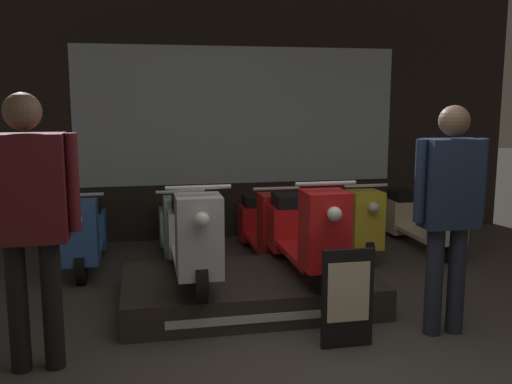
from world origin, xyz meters
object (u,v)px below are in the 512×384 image
Objects in this scene: person_left_browsing at (29,207)px; person_right_browsing at (450,202)px; scooter_backrow_0 at (86,234)px; scooter_display_left at (192,238)px; price_sign_board at (347,298)px; scooter_backrow_3 at (346,222)px; scooter_backrow_4 at (423,218)px; scooter_backrow_2 at (264,226)px; scooter_display_right at (304,232)px; scooter_backrow_1 at (178,230)px.

person_left_browsing reaches higher than person_right_browsing.
scooter_backrow_0 is 0.93× the size of person_right_browsing.
price_sign_board is (1.01, -0.97, -0.26)m from scooter_display_left.
scooter_backrow_3 is 0.88× the size of person_left_browsing.
person_right_browsing is (2.92, -0.00, -0.08)m from person_left_browsing.
scooter_backrow_4 is (0.96, 0.00, 0.00)m from scooter_backrow_3.
scooter_backrow_3 and scooter_backrow_4 have the same top height.
scooter_backrow_2 reaches higher than price_sign_board.
person_right_browsing is (0.85, -0.88, 0.39)m from scooter_display_right.
scooter_backrow_0 is 0.96m from scooter_backrow_1.
person_left_browsing is at bearing -142.17° from scooter_backrow_3.
scooter_display_right is at bearing -88.76° from scooter_backrow_2.
scooter_backrow_1 is at bearing 180.00° from scooter_backrow_2.
scooter_backrow_1 is (-1.00, 1.46, -0.26)m from scooter_display_right.
price_sign_board is (0.04, -0.97, -0.26)m from scooter_display_right.
person_left_browsing is at bearing 177.53° from price_sign_board.
scooter_backrow_1 is (0.96, 0.00, 0.00)m from scooter_backrow_0.
scooter_backrow_0 is 3.86m from scooter_backrow_4.
scooter_backrow_4 is 3.06m from price_sign_board.
scooter_backrow_1 is (-0.03, 1.46, -0.26)m from scooter_display_left.
scooter_backrow_1 is 0.96m from scooter_backrow_2.
scooter_display_left reaches higher than price_sign_board.
scooter_backrow_0 and scooter_backrow_3 have the same top height.
scooter_display_left is 2.21× the size of price_sign_board.
scooter_backrow_3 is at bearing 69.78° from price_sign_board.
scooter_backrow_4 is (1.93, 0.00, 0.00)m from scooter_backrow_2.
scooter_backrow_3 is (1.90, 1.46, -0.26)m from scooter_display_left.
scooter_backrow_3 is 0.96m from scooter_backrow_4.
scooter_backrow_4 is 2.21× the size of price_sign_board.
scooter_display_right is at bearing 134.04° from person_right_browsing.
scooter_backrow_0 is 1.00× the size of scooter_backrow_1.
scooter_backrow_4 is at bearing 65.84° from person_right_browsing.
person_right_browsing reaches higher than scooter_backrow_2.
person_left_browsing is at bearing -131.18° from scooter_backrow_2.
scooter_backrow_0 is at bearing 87.21° from person_left_browsing.
scooter_display_right is 1.00× the size of scooter_backrow_4.
scooter_backrow_0 is at bearing 180.00° from scooter_backrow_1.
scooter_display_right is 1.00× the size of scooter_backrow_2.
scooter_backrow_3 is at bearing 37.83° from person_left_browsing.
scooter_backrow_4 is 0.93× the size of person_right_browsing.
person_left_browsing reaches higher than scooter_backrow_2.
scooter_display_left reaches higher than scooter_backrow_0.
scooter_backrow_0 is (-0.99, 1.46, -0.26)m from scooter_display_left.
person_left_browsing is 1.05× the size of person_right_browsing.
scooter_backrow_4 is at bearing 0.00° from scooter_backrow_3.
scooter_display_right is 2.30m from person_left_browsing.
price_sign_board is at bearing -2.47° from person_left_browsing.
scooter_backrow_0 is 1.93m from scooter_backrow_2.
scooter_backrow_4 is 2.64m from person_right_browsing.
scooter_backrow_0 is at bearing 124.29° from scooter_display_left.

